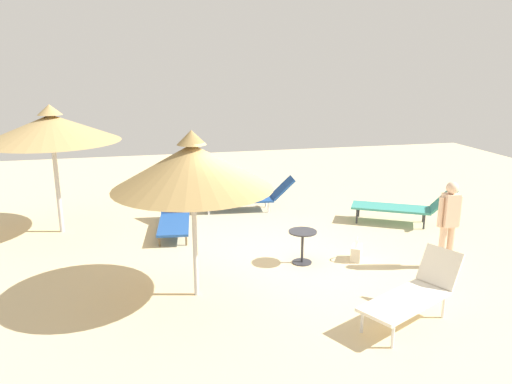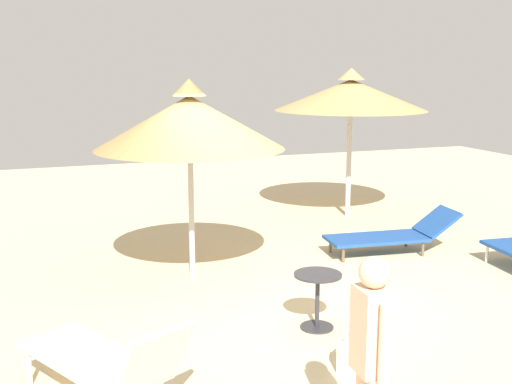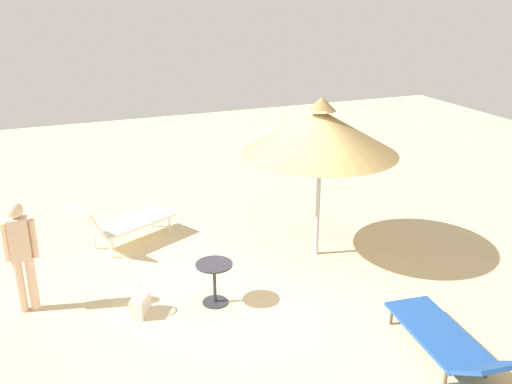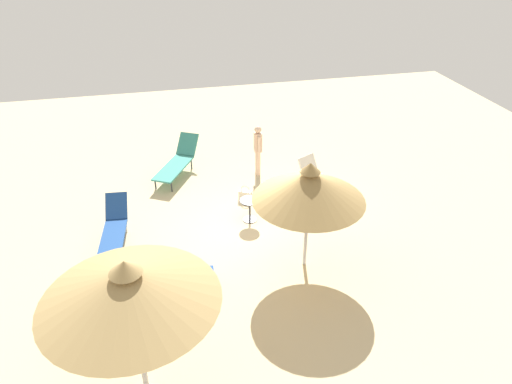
% 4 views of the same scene
% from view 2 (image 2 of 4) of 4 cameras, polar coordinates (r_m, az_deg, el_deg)
% --- Properties ---
extents(ground, '(24.00, 24.00, 0.10)m').
position_cam_2_polar(ground, '(7.92, 1.47, -10.35)').
color(ground, beige).
extents(parasol_umbrella_far_left, '(2.84, 2.84, 2.80)m').
position_cam_2_polar(parasol_umbrella_far_left, '(12.18, 8.41, 8.51)').
color(parasol_umbrella_far_left, '#B2B2B7').
rests_on(parasol_umbrella_far_left, ground).
extents(parasol_umbrella_center, '(2.49, 2.49, 2.69)m').
position_cam_2_polar(parasol_umbrella_center, '(8.41, -5.91, 6.19)').
color(parasol_umbrella_center, '#B2B2B7').
rests_on(parasol_umbrella_center, ground).
extents(lounge_chair_front, '(2.10, 0.87, 0.65)m').
position_cam_2_polar(lounge_chair_front, '(10.12, 12.08, -3.65)').
color(lounge_chair_front, '#1E478C').
rests_on(lounge_chair_front, ground).
extents(lounge_chair_near_right, '(1.34, 1.85, 0.93)m').
position_cam_2_polar(lounge_chair_near_right, '(5.68, -13.10, -14.30)').
color(lounge_chair_near_right, silver).
rests_on(lounge_chair_near_right, ground).
extents(person_standing_back, '(0.23, 0.45, 1.62)m').
position_cam_2_polar(person_standing_back, '(4.58, 10.21, -14.10)').
color(person_standing_back, beige).
rests_on(person_standing_back, ground).
extents(handbag, '(0.40, 0.34, 0.46)m').
position_cam_2_polar(handbag, '(6.35, 8.89, -14.17)').
color(handbag, beige).
rests_on(handbag, ground).
extents(side_table_round, '(0.53, 0.53, 0.63)m').
position_cam_2_polar(side_table_round, '(7.14, 5.48, -8.76)').
color(side_table_round, '#2D2D33').
rests_on(side_table_round, ground).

